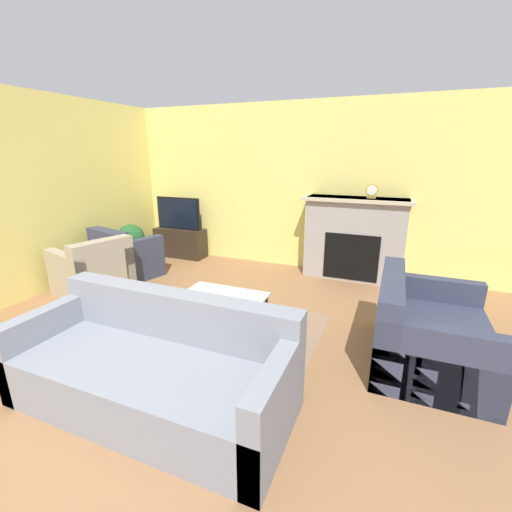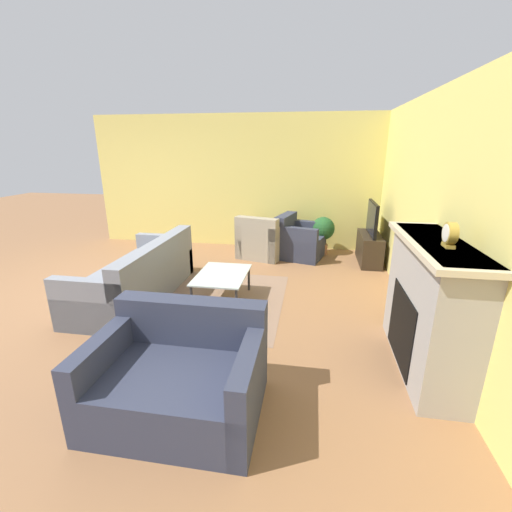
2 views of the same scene
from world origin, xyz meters
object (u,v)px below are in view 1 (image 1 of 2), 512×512
object	(u,v)px
armchair_by_window	(94,274)
couch_loveseat	(426,335)
mantel_clock	(372,191)
couch_sectional	(155,369)
coffee_table	(221,300)
armchair_accent	(126,259)
tv	(178,213)
potted_plant	(131,240)

from	to	relation	value
armchair_by_window	couch_loveseat	bearing A→B (deg)	103.98
armchair_by_window	mantel_clock	xyz separation A→B (m)	(3.44, 2.05, 1.08)
couch_sectional	coffee_table	bearing A→B (deg)	92.69
couch_sectional	armchair_by_window	xyz separation A→B (m)	(-2.19, 1.46, 0.01)
coffee_table	armchair_accent	bearing A→B (deg)	156.71
tv	mantel_clock	world-z (taller)	mantel_clock
tv	potted_plant	bearing A→B (deg)	-115.57
armchair_by_window	mantel_clock	size ratio (longest dim) A/B	5.01
tv	coffee_table	size ratio (longest dim) A/B	0.95
couch_loveseat	armchair_by_window	distance (m)	4.19
couch_sectional	mantel_clock	xyz separation A→B (m)	(1.25, 3.50, 1.09)
armchair_accent	coffee_table	bearing A→B (deg)	171.58
armchair_by_window	mantel_clock	world-z (taller)	mantel_clock
couch_loveseat	mantel_clock	size ratio (longest dim) A/B	6.26
tv	armchair_accent	world-z (taller)	tv
couch_loveseat	armchair_by_window	xyz separation A→B (m)	(-4.19, 0.06, 0.01)
armchair_accent	potted_plant	distance (m)	0.57
tv	armchair_accent	size ratio (longest dim) A/B	0.89
couch_sectional	mantel_clock	bearing A→B (deg)	70.32
mantel_clock	tv	bearing A→B (deg)	-179.15
couch_sectional	armchair_by_window	distance (m)	2.63
armchair_accent	potted_plant	xyz separation A→B (m)	(-0.28, 0.46, 0.18)
couch_sectional	coffee_table	world-z (taller)	couch_sectional
mantel_clock	armchair_by_window	bearing A→B (deg)	-149.27
couch_sectional	mantel_clock	size ratio (longest dim) A/B	10.53
potted_plant	mantel_clock	world-z (taller)	mantel_clock
tv	armchair_by_window	xyz separation A→B (m)	(-0.06, -2.00, -0.53)
couch_loveseat	couch_sectional	bearing A→B (deg)	125.02
armchair_by_window	mantel_clock	distance (m)	4.15
tv	mantel_clock	bearing A→B (deg)	0.85
armchair_by_window	coffee_table	bearing A→B (deg)	98.12
armchair_by_window	armchair_accent	world-z (taller)	same
potted_plant	coffee_table	bearing A→B (deg)	-29.55
couch_loveseat	mantel_clock	distance (m)	2.48
couch_loveseat	mantel_clock	world-z (taller)	mantel_clock
armchair_accent	couch_sectional	bearing A→B (deg)	151.12
couch_sectional	potted_plant	distance (m)	3.64
tv	potted_plant	distance (m)	1.00
armchair_accent	potted_plant	bearing A→B (deg)	-43.55
armchair_by_window	armchair_accent	xyz separation A→B (m)	(-0.06, 0.69, 0.00)
couch_sectional	armchair_by_window	bearing A→B (deg)	146.35
coffee_table	armchair_by_window	bearing A→B (deg)	173.33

